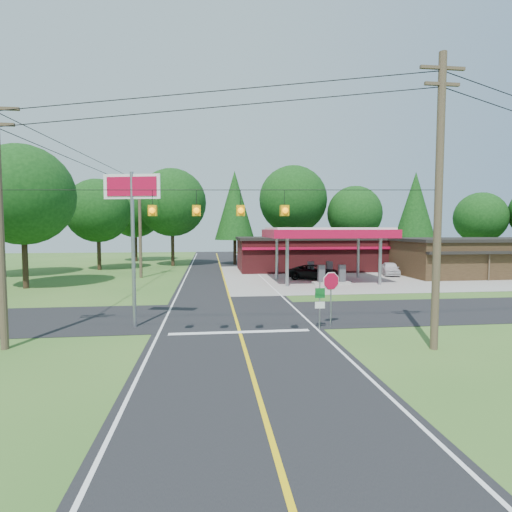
{
  "coord_description": "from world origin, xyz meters",
  "views": [
    {
      "loc": [
        -1.37,
        -21.67,
        4.82
      ],
      "look_at": [
        2.0,
        7.0,
        2.8
      ],
      "focal_mm": 28.0,
      "sensor_mm": 36.0,
      "label": 1
    }
  ],
  "objects": [
    {
      "name": "suv_car",
      "position": [
        8.5,
        14.5,
        0.69
      ],
      "size": [
        6.66,
        6.66,
        1.38
      ],
      "primitive_type": "imported",
      "rotation": [
        0.0,
        0.0,
        1.11
      ],
      "color": "black",
      "rests_on": "ground"
    },
    {
      "name": "route_sign_post",
      "position": [
        3.8,
        -3.52,
        1.37
      ],
      "size": [
        0.47,
        0.09,
        2.29
      ],
      "color": "gray",
      "rests_on": "ground"
    },
    {
      "name": "utility_pole_far_left",
      "position": [
        -8.0,
        18.0,
        5.2
      ],
      "size": [
        1.8,
        0.3,
        10.0
      ],
      "color": "#473828",
      "rests_on": "ground"
    },
    {
      "name": "strip_building",
      "position": [
        28.0,
        15.98,
        1.91
      ],
      "size": [
        20.4,
        8.75,
        3.8
      ],
      "color": "#352415",
      "rests_on": "ground"
    },
    {
      "name": "cross_road",
      "position": [
        0.0,
        0.0,
        0.01
      ],
      "size": [
        70.0,
        7.0,
        0.02
      ],
      "primitive_type": "cube",
      "color": "black",
      "rests_on": "ground"
    },
    {
      "name": "big_stop_sign",
      "position": [
        -5.0,
        -2.01,
        5.63
      ],
      "size": [
        2.73,
        0.7,
        7.48
      ],
      "color": "gray",
      "rests_on": "ground"
    },
    {
      "name": "gas_canopy",
      "position": [
        9.0,
        13.0,
        4.27
      ],
      "size": [
        10.6,
        7.4,
        4.88
      ],
      "color": "gray",
      "rests_on": "ground"
    },
    {
      "name": "lane_center_yellow",
      "position": [
        0.0,
        0.0,
        0.03
      ],
      "size": [
        0.15,
        110.0,
        0.0
      ],
      "primitive_type": "cube",
      "color": "yellow",
      "rests_on": "main_highway"
    },
    {
      "name": "utility_pole_north",
      "position": [
        -6.5,
        35.0,
        4.75
      ],
      "size": [
        0.3,
        0.3,
        9.5
      ],
      "color": "#473828",
      "rests_on": "ground"
    },
    {
      "name": "convenience_store",
      "position": [
        10.0,
        22.98,
        1.92
      ],
      "size": [
        16.4,
        7.55,
        3.8
      ],
      "color": "maroon",
      "rests_on": "ground"
    },
    {
      "name": "overhead_beacons",
      "position": [
        -1.0,
        -6.0,
        6.21
      ],
      "size": [
        17.04,
        2.04,
        1.03
      ],
      "color": "black",
      "rests_on": "ground"
    },
    {
      "name": "main_highway",
      "position": [
        0.0,
        0.0,
        0.01
      ],
      "size": [
        8.0,
        120.0,
        0.02
      ],
      "primitive_type": "cube",
      "color": "black",
      "rests_on": "ground"
    },
    {
      "name": "treeline_backdrop",
      "position": [
        0.82,
        24.01,
        7.49
      ],
      "size": [
        70.27,
        51.59,
        13.3
      ],
      "color": "#332316",
      "rests_on": "ground"
    },
    {
      "name": "octagonal_stop_sign",
      "position": [
        4.5,
        -3.01,
        2.04
      ],
      "size": [
        0.91,
        0.3,
        2.72
      ],
      "color": "gray",
      "rests_on": "ground"
    },
    {
      "name": "utility_pole_near_right",
      "position": [
        7.5,
        -7.0,
        5.96
      ],
      "size": [
        1.8,
        0.3,
        11.5
      ],
      "color": "#473828",
      "rests_on": "ground"
    },
    {
      "name": "sedan_car",
      "position": [
        17.0,
        17.0,
        0.67
      ],
      "size": [
        4.92,
        4.92,
        1.35
      ],
      "primitive_type": "imported",
      "rotation": [
        0.0,
        0.0,
        -0.29
      ],
      "color": "white",
      "rests_on": "ground"
    },
    {
      "name": "ground",
      "position": [
        0.0,
        0.0,
        0.0
      ],
      "size": [
        120.0,
        120.0,
        0.0
      ],
      "primitive_type": "plane",
      "color": "#2E5D20",
      "rests_on": "ground"
    }
  ]
}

